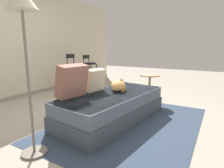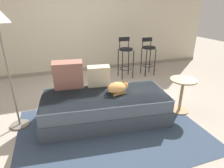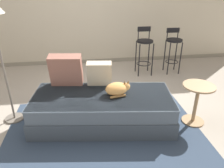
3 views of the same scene
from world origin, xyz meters
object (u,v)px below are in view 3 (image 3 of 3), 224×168
at_px(throw_pillow_corner, 66,70).
at_px(throw_pillow_middle, 99,73).
at_px(bar_stool_near_window, 144,48).
at_px(couch, 103,109).
at_px(bar_stool_by_doorway, 173,46).
at_px(side_table, 197,99).
at_px(cat, 118,89).

distance_m(throw_pillow_corner, throw_pillow_middle, 0.49).
relative_size(throw_pillow_corner, bar_stool_near_window, 0.49).
xyz_separation_m(couch, throw_pillow_middle, (-0.01, 0.34, 0.41)).
relative_size(bar_stool_near_window, bar_stool_by_doorway, 1.05).
bearing_deg(side_table, throw_pillow_corner, 162.92).
bearing_deg(bar_stool_near_window, throw_pillow_middle, -127.57).
relative_size(throw_pillow_corner, bar_stool_by_doorway, 0.51).
bearing_deg(side_table, cat, 171.16).
bearing_deg(side_table, bar_stool_near_window, 97.43).
height_order(cat, bar_stool_by_doorway, bar_stool_by_doorway).
xyz_separation_m(cat, bar_stool_near_window, (0.86, 1.73, 0.06)).
xyz_separation_m(cat, bar_stool_by_doorway, (1.50, 1.73, 0.07)).
bearing_deg(couch, cat, 2.62).
xyz_separation_m(bar_stool_by_doorway, side_table, (-0.40, -1.91, -0.21)).
distance_m(throw_pillow_corner, side_table, 1.93).
distance_m(couch, side_table, 1.34).
height_order(throw_pillow_middle, cat, throw_pillow_middle).
bearing_deg(bar_stool_near_window, bar_stool_by_doorway, 0.01).
height_order(throw_pillow_corner, bar_stool_near_window, bar_stool_near_window).
xyz_separation_m(throw_pillow_corner, throw_pillow_middle, (0.49, -0.06, -0.06)).
distance_m(couch, throw_pillow_middle, 0.53).
bearing_deg(throw_pillow_middle, bar_stool_near_window, 52.43).
distance_m(cat, bar_stool_by_doorway, 2.29).
xyz_separation_m(throw_pillow_corner, side_table, (1.82, -0.56, -0.31)).
distance_m(couch, bar_stool_by_doorway, 2.48).
bearing_deg(cat, bar_stool_near_window, 63.69).
bearing_deg(bar_stool_by_doorway, cat, -130.91).
relative_size(couch, throw_pillow_corner, 4.15).
bearing_deg(bar_stool_by_doorway, bar_stool_near_window, -179.99).
height_order(bar_stool_by_doorway, side_table, bar_stool_by_doorway).
bearing_deg(throw_pillow_corner, throw_pillow_middle, -6.99).
distance_m(couch, throw_pillow_corner, 0.79).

